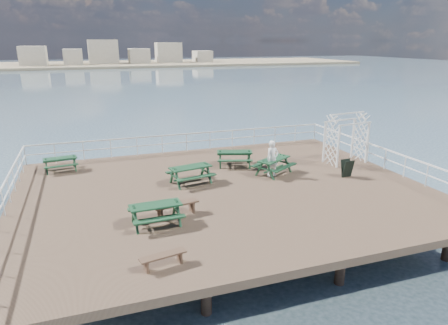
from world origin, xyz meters
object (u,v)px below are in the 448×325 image
picnic_table_c (274,163)px  flat_bench_far (163,258)px  person (272,159)px  picnic_table_a (60,161)px  picnic_table_e (191,171)px  picnic_table_d (156,210)px  trellis_arbor (346,141)px  flat_bench_near (176,206)px  picnic_table_b (235,155)px

picnic_table_c → flat_bench_far: 9.62m
person → picnic_table_a: bearing=149.1°
picnic_table_e → picnic_table_d: bearing=-131.8°
picnic_table_d → trellis_arbor: (11.11, 4.35, 0.65)m
picnic_table_a → flat_bench_far: size_ratio=1.22×
picnic_table_a → picnic_table_d: 8.62m
flat_bench_near → trellis_arbor: trellis_arbor is taller
picnic_table_c → picnic_table_e: bearing=148.7°
picnic_table_b → trellis_arbor: size_ratio=0.80×
picnic_table_a → person: size_ratio=0.98×
picnic_table_b → person: (1.14, -2.21, 0.32)m
picnic_table_a → picnic_table_c: size_ratio=0.73×
person → trellis_arbor: bearing=2.4°
flat_bench_near → trellis_arbor: 10.98m
picnic_table_a → person: person is taller
picnic_table_e → flat_bench_far: (-2.60, -6.76, -0.30)m
picnic_table_c → person: (-0.24, -0.28, 0.31)m
picnic_table_d → flat_bench_near: (0.86, 0.52, -0.20)m
picnic_table_a → picnic_table_d: (3.53, -7.87, 0.07)m
picnic_table_c → picnic_table_d: (-6.57, -3.82, -0.01)m
flat_bench_far → trellis_arbor: size_ratio=0.52×
picnic_table_e → trellis_arbor: bearing=-7.8°
picnic_table_d → picnic_table_e: 4.49m
picnic_table_b → picnic_table_d: size_ratio=1.16×
flat_bench_far → flat_bench_near: bearing=60.4°
picnic_table_e → picnic_table_a: bearing=134.4°
picnic_table_b → picnic_table_d: 7.75m
picnic_table_b → picnic_table_e: 3.47m
picnic_table_d → person: 7.26m
picnic_table_d → flat_bench_far: (-0.30, -2.91, -0.27)m
person → flat_bench_far: bearing=-143.1°
flat_bench_near → flat_bench_far: 3.62m
flat_bench_far → trellis_arbor: 13.56m
picnic_table_b → flat_bench_far: (-5.50, -8.66, -0.27)m
picnic_table_c → flat_bench_near: 6.60m
trellis_arbor → picnic_table_d: bearing=-165.4°
picnic_table_c → picnic_table_d: bearing=179.3°
flat_bench_near → flat_bench_far: bearing=-119.9°
trellis_arbor → flat_bench_near: bearing=-166.3°
picnic_table_b → flat_bench_near: bearing=-111.9°
picnic_table_c → picnic_table_d: size_ratio=1.26×
flat_bench_near → person: person is taller
flat_bench_near → picnic_table_d: bearing=-160.0°
picnic_table_a → trellis_arbor: trellis_arbor is taller
flat_bench_near → picnic_table_e: bearing=55.6°
picnic_table_d → person: size_ratio=1.06×
picnic_table_d → flat_bench_near: bearing=28.7°
picnic_table_b → person: size_ratio=1.24×
picnic_table_a → flat_bench_near: picnic_table_a is taller
picnic_table_a → flat_bench_far: (3.22, -10.77, -0.20)m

